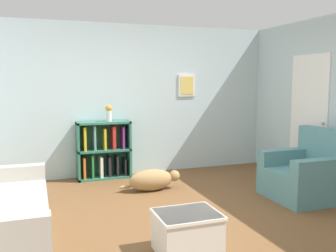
{
  "coord_description": "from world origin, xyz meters",
  "views": [
    {
      "loc": [
        -1.62,
        -4.15,
        1.63
      ],
      "look_at": [
        0.0,
        0.4,
        1.05
      ],
      "focal_mm": 40.0,
      "sensor_mm": 36.0,
      "label": 1
    }
  ],
  "objects_px": {
    "dog": "(152,180)",
    "vase": "(109,112)",
    "bookshelf": "(103,151)",
    "coffee_table": "(187,231)",
    "recliner_chair": "(307,174)"
  },
  "relations": [
    {
      "from": "bookshelf",
      "to": "coffee_table",
      "type": "bearing_deg",
      "value": -85.02
    },
    {
      "from": "coffee_table",
      "to": "vase",
      "type": "bearing_deg",
      "value": 93.11
    },
    {
      "from": "coffee_table",
      "to": "dog",
      "type": "xyz_separation_m",
      "value": [
        0.29,
        2.06,
        -0.05
      ]
    },
    {
      "from": "dog",
      "to": "vase",
      "type": "height_order",
      "value": "vase"
    },
    {
      "from": "dog",
      "to": "vase",
      "type": "distance_m",
      "value": 1.43
    },
    {
      "from": "recliner_chair",
      "to": "coffee_table",
      "type": "xyz_separation_m",
      "value": [
        -2.21,
        -0.99,
        -0.13
      ]
    },
    {
      "from": "bookshelf",
      "to": "coffee_table",
      "type": "distance_m",
      "value": 3.06
    },
    {
      "from": "recliner_chair",
      "to": "dog",
      "type": "xyz_separation_m",
      "value": [
        -1.92,
        1.07,
        -0.18
      ]
    },
    {
      "from": "bookshelf",
      "to": "coffee_table",
      "type": "relative_size",
      "value": 1.61
    },
    {
      "from": "recliner_chair",
      "to": "vase",
      "type": "relative_size",
      "value": 3.5
    },
    {
      "from": "bookshelf",
      "to": "vase",
      "type": "distance_m",
      "value": 0.66
    },
    {
      "from": "bookshelf",
      "to": "dog",
      "type": "height_order",
      "value": "bookshelf"
    },
    {
      "from": "recliner_chair",
      "to": "dog",
      "type": "bearing_deg",
      "value": 150.89
    },
    {
      "from": "vase",
      "to": "recliner_chair",
      "type": "bearing_deg",
      "value": -40.46
    },
    {
      "from": "vase",
      "to": "bookshelf",
      "type": "bearing_deg",
      "value": 169.31
    }
  ]
}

